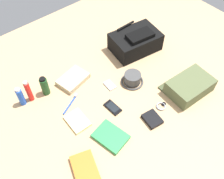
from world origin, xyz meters
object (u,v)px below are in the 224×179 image
at_px(backpack, 135,41).
at_px(wristwatch, 161,106).
at_px(folded_towel, 73,79).
at_px(toiletry_pouch, 189,86).
at_px(paperback_novel, 85,169).
at_px(sunscreen_spray, 29,91).
at_px(travel_guidebook, 111,137).
at_px(deodorant_spray, 21,97).
at_px(toothbrush, 71,103).
at_px(bucket_hat, 132,79).
at_px(media_player, 110,85).
at_px(cell_phone, 113,108).
at_px(wallet, 152,119).
at_px(notepad, 77,121).
at_px(shampoo_bottle, 45,86).

xyz_separation_m(backpack, wristwatch, (-0.24, -0.49, -0.07)).
height_order(wristwatch, folded_towel, folded_towel).
height_order(backpack, toiletry_pouch, backpack).
bearing_deg(paperback_novel, sunscreen_spray, 88.84).
distance_m(backpack, travel_guidebook, 0.77).
distance_m(deodorant_spray, toothbrush, 0.31).
xyz_separation_m(wristwatch, folded_towel, (-0.30, 0.53, 0.01)).
distance_m(bucket_hat, paperback_novel, 0.67).
bearing_deg(deodorant_spray, sunscreen_spray, -5.57).
bearing_deg(backpack, sunscreen_spray, 174.40).
bearing_deg(paperback_novel, media_player, 37.39).
xyz_separation_m(sunscreen_spray, toothbrush, (0.18, -0.19, -0.08)).
bearing_deg(deodorant_spray, cell_phone, -43.92).
distance_m(backpack, wristwatch, 0.55).
bearing_deg(sunscreen_spray, wallet, -51.78).
bearing_deg(toothbrush, wristwatch, -42.48).
distance_m(deodorant_spray, wallet, 0.82).
height_order(media_player, notepad, notepad).
distance_m(shampoo_bottle, paperback_novel, 0.59).
xyz_separation_m(toiletry_pouch, wallet, (-0.34, -0.01, -0.04)).
bearing_deg(bucket_hat, toothbrush, 164.10).
xyz_separation_m(deodorant_spray, cell_phone, (0.41, -0.39, -0.06)).
xyz_separation_m(sunscreen_spray, notepad, (0.13, -0.33, -0.07)).
bearing_deg(toothbrush, sunscreen_spray, 132.61).
bearing_deg(deodorant_spray, toothbrush, -40.28).
relative_size(sunscreen_spray, cell_phone, 1.45).
xyz_separation_m(bucket_hat, folded_towel, (-0.30, 0.26, -0.01)).
bearing_deg(toothbrush, backpack, 9.45).
distance_m(deodorant_spray, cell_phone, 0.57).
relative_size(toiletry_pouch, paperback_novel, 1.44).
relative_size(wallet, folded_towel, 0.55).
bearing_deg(backpack, folded_towel, 176.22).
xyz_separation_m(toothbrush, folded_towel, (0.12, 0.14, 0.01)).
distance_m(shampoo_bottle, wristwatch, 0.75).
distance_m(wristwatch, notepad, 0.53).
distance_m(bucket_hat, wristwatch, 0.27).
distance_m(paperback_novel, folded_towel, 0.63).
relative_size(backpack, wallet, 3.42).
bearing_deg(sunscreen_spray, paperback_novel, -91.16).
distance_m(sunscreen_spray, wallet, 0.78).
relative_size(toiletry_pouch, cell_phone, 2.55).
relative_size(backpack, notepad, 2.51).
distance_m(toothbrush, wallet, 0.52).
xyz_separation_m(backpack, sunscreen_spray, (-0.83, 0.08, 0.01)).
xyz_separation_m(deodorant_spray, travel_guidebook, (0.27, -0.54, -0.06)).
relative_size(cell_phone, media_player, 1.34).
distance_m(toiletry_pouch, folded_towel, 0.77).
bearing_deg(backpack, toiletry_pouch, -91.00).
relative_size(shampoo_bottle, travel_guidebook, 0.68).
height_order(travel_guidebook, cell_phone, travel_guidebook).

